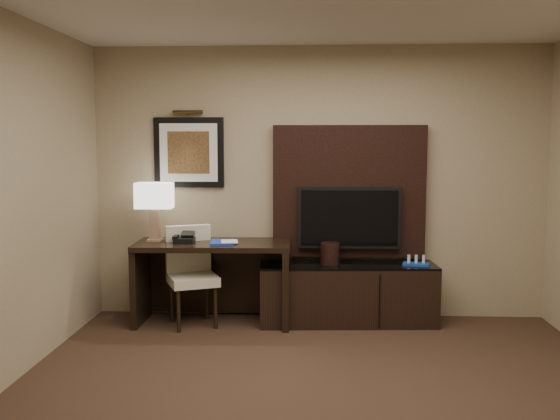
# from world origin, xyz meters

# --- Properties ---
(wall_back) EXTENTS (4.50, 0.01, 2.70)m
(wall_back) POSITION_xyz_m (0.00, 2.50, 1.35)
(wall_back) COLOR #9C8A69
(wall_back) RESTS_ON floor
(wall_front) EXTENTS (4.50, 0.01, 2.70)m
(wall_front) POSITION_xyz_m (0.00, -2.50, 1.35)
(wall_front) COLOR #9C8A69
(wall_front) RESTS_ON floor
(desk) EXTENTS (1.50, 0.68, 0.79)m
(desk) POSITION_xyz_m (-1.02, 2.15, 0.40)
(desk) COLOR black
(desk) RESTS_ON floor
(credenza) EXTENTS (1.72, 0.57, 0.58)m
(credenza) POSITION_xyz_m (0.29, 2.20, 0.29)
(credenza) COLOR black
(credenza) RESTS_ON floor
(tv_wall_panel) EXTENTS (1.50, 0.12, 1.30)m
(tv_wall_panel) POSITION_xyz_m (0.30, 2.44, 1.27)
(tv_wall_panel) COLOR black
(tv_wall_panel) RESTS_ON wall_back
(tv) EXTENTS (1.00, 0.08, 0.60)m
(tv) POSITION_xyz_m (0.30, 2.34, 1.02)
(tv) COLOR black
(tv) RESTS_ON tv_wall_panel
(artwork) EXTENTS (0.70, 0.04, 0.70)m
(artwork) POSITION_xyz_m (-1.30, 2.48, 1.65)
(artwork) COLOR black
(artwork) RESTS_ON wall_back
(picture_light) EXTENTS (0.04, 0.04, 0.30)m
(picture_light) POSITION_xyz_m (-1.30, 2.44, 2.05)
(picture_light) COLOR #402E14
(picture_light) RESTS_ON wall_back
(desk_chair) EXTENTS (0.60, 0.64, 0.91)m
(desk_chair) POSITION_xyz_m (-1.20, 2.05, 0.46)
(desk_chair) COLOR beige
(desk_chair) RESTS_ON floor
(table_lamp) EXTENTS (0.43, 0.32, 0.61)m
(table_lamp) POSITION_xyz_m (-1.60, 2.21, 1.10)
(table_lamp) COLOR #98775F
(table_lamp) RESTS_ON desk
(desk_phone) EXTENTS (0.19, 0.17, 0.09)m
(desk_phone) POSITION_xyz_m (-1.28, 2.10, 0.84)
(desk_phone) COLOR black
(desk_phone) RESTS_ON desk
(blue_folder) EXTENTS (0.25, 0.31, 0.02)m
(blue_folder) POSITION_xyz_m (-0.92, 2.10, 0.80)
(blue_folder) COLOR #1833A0
(blue_folder) RESTS_ON desk
(book) EXTENTS (0.16, 0.05, 0.21)m
(book) POSITION_xyz_m (-0.93, 2.09, 0.90)
(book) COLOR #B5B18E
(book) RESTS_ON desk
(ice_bucket) EXTENTS (0.23, 0.23, 0.21)m
(ice_bucket) POSITION_xyz_m (0.11, 2.21, 0.69)
(ice_bucket) COLOR black
(ice_bucket) RESTS_ON credenza
(minibar_tray) EXTENTS (0.27, 0.20, 0.09)m
(minibar_tray) POSITION_xyz_m (0.93, 2.19, 0.63)
(minibar_tray) COLOR navy
(minibar_tray) RESTS_ON credenza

